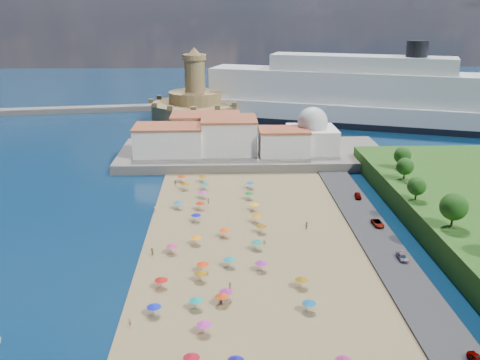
{
  "coord_description": "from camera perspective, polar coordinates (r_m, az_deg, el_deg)",
  "views": [
    {
      "loc": [
        -0.81,
        -103.49,
        50.34
      ],
      "look_at": [
        4.0,
        25.0,
        8.0
      ],
      "focal_mm": 40.0,
      "sensor_mm": 36.0,
      "label": 1
    }
  ],
  "objects": [
    {
      "name": "ground",
      "position": [
        115.09,
        -1.54,
        -7.72
      ],
      "size": [
        700.0,
        700.0,
        0.0
      ],
      "primitive_type": "plane",
      "color": "#071938",
      "rests_on": "ground"
    },
    {
      "name": "terrace",
      "position": [
        183.45,
        1.31,
        2.78
      ],
      "size": [
        90.0,
        36.0,
        3.0
      ],
      "primitive_type": "cube",
      "color": "#59544C",
      "rests_on": "ground"
    },
    {
      "name": "jetty",
      "position": [
        217.42,
        -5.06,
        5.09
      ],
      "size": [
        18.0,
        70.0,
        2.4
      ],
      "primitive_type": "cube",
      "color": "#59544C",
      "rests_on": "ground"
    },
    {
      "name": "waterfront_buildings",
      "position": [
        182.17,
        -2.8,
        4.72
      ],
      "size": [
        57.0,
        29.0,
        11.0
      ],
      "color": "silver",
      "rests_on": "terrace"
    },
    {
      "name": "domed_building",
      "position": [
        181.96,
        7.69,
        4.92
      ],
      "size": [
        16.0,
        16.0,
        15.0
      ],
      "color": "silver",
      "rests_on": "terrace"
    },
    {
      "name": "fortress",
      "position": [
        245.66,
        -4.77,
        7.93
      ],
      "size": [
        40.0,
        40.0,
        32.4
      ],
      "color": "#A38451",
      "rests_on": "ground"
    },
    {
      "name": "cruise_ship",
      "position": [
        240.66,
        12.61,
        8.33
      ],
      "size": [
        164.84,
        78.93,
        36.34
      ],
      "color": "black",
      "rests_on": "ground"
    },
    {
      "name": "beach_parasols",
      "position": [
        107.88,
        -2.32,
        -8.32
      ],
      "size": [
        31.45,
        116.66,
        2.2
      ],
      "color": "gray",
      "rests_on": "beach"
    },
    {
      "name": "beachgoers",
      "position": [
        112.97,
        -3.02,
        -7.62
      ],
      "size": [
        37.43,
        97.54,
        1.89
      ],
      "color": "tan",
      "rests_on": "beach"
    },
    {
      "name": "parked_cars",
      "position": [
        120.23,
        16.0,
        -6.58
      ],
      "size": [
        2.37,
        74.32,
        1.38
      ],
      "color": "gray",
      "rests_on": "promenade"
    },
    {
      "name": "hillside_trees",
      "position": [
        112.71,
        24.22,
        -4.4
      ],
      "size": [
        11.63,
        103.06,
        7.45
      ],
      "color": "#382314",
      "rests_on": "hillside"
    }
  ]
}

